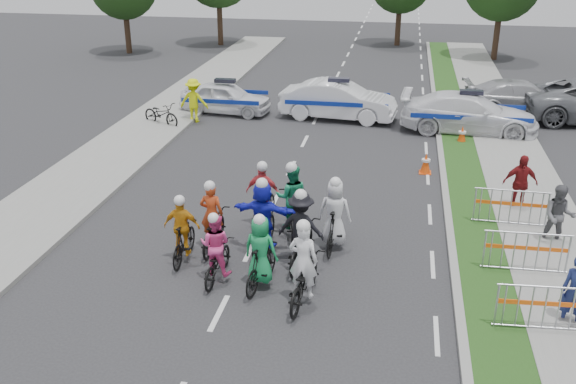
% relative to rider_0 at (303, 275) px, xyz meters
% --- Properties ---
extents(ground, '(90.00, 90.00, 0.00)m').
position_rel_rider_0_xyz_m(ground, '(-1.72, -0.78, -0.67)').
color(ground, '#28282B').
rests_on(ground, ground).
extents(curb_right, '(0.20, 60.00, 0.12)m').
position_rel_rider_0_xyz_m(curb_right, '(3.38, 4.22, -0.61)').
color(curb_right, gray).
rests_on(curb_right, ground).
extents(grass_strip, '(1.20, 60.00, 0.11)m').
position_rel_rider_0_xyz_m(grass_strip, '(4.08, 4.22, -0.62)').
color(grass_strip, '#214516').
rests_on(grass_strip, ground).
extents(sidewalk_right, '(2.40, 60.00, 0.13)m').
position_rel_rider_0_xyz_m(sidewalk_right, '(5.88, 4.22, -0.61)').
color(sidewalk_right, gray).
rests_on(sidewalk_right, ground).
extents(sidewalk_left, '(3.00, 60.00, 0.13)m').
position_rel_rider_0_xyz_m(sidewalk_left, '(-8.22, 4.22, -0.61)').
color(sidewalk_left, gray).
rests_on(sidewalk_left, ground).
extents(rider_0, '(0.94, 2.08, 2.05)m').
position_rel_rider_0_xyz_m(rider_0, '(0.00, 0.00, 0.00)').
color(rider_0, black).
rests_on(rider_0, ground).
extents(rider_1, '(0.86, 1.84, 1.87)m').
position_rel_rider_0_xyz_m(rider_1, '(-1.05, 0.47, 0.06)').
color(rider_1, black).
rests_on(rider_1, ground).
extents(rider_2, '(0.75, 1.74, 1.75)m').
position_rel_rider_0_xyz_m(rider_2, '(-2.15, 0.61, -0.02)').
color(rider_2, black).
rests_on(rider_2, ground).
extents(rider_3, '(0.91, 1.71, 1.80)m').
position_rel_rider_0_xyz_m(rider_3, '(-3.21, 1.34, 0.02)').
color(rider_3, black).
rests_on(rider_3, ground).
extents(rider_4, '(1.19, 2.06, 2.04)m').
position_rel_rider_0_xyz_m(rider_4, '(-0.32, 1.65, 0.11)').
color(rider_4, black).
rests_on(rider_4, ground).
extents(rider_5, '(1.66, 1.98, 2.04)m').
position_rel_rider_0_xyz_m(rider_5, '(-1.37, 2.17, 0.18)').
color(rider_5, black).
rests_on(rider_5, ground).
extents(rider_6, '(0.67, 1.88, 1.91)m').
position_rel_rider_0_xyz_m(rider_6, '(-2.68, 2.10, -0.04)').
color(rider_6, black).
rests_on(rider_6, ground).
extents(rider_7, '(0.87, 1.93, 1.99)m').
position_rel_rider_0_xyz_m(rider_7, '(0.38, 2.68, 0.10)').
color(rider_7, black).
rests_on(rider_7, ground).
extents(rider_8, '(1.07, 2.11, 2.06)m').
position_rel_rider_0_xyz_m(rider_8, '(-0.85, 3.37, 0.08)').
color(rider_8, black).
rests_on(rider_8, ground).
extents(rider_9, '(1.02, 1.89, 1.93)m').
position_rel_rider_0_xyz_m(rider_9, '(-1.69, 3.64, 0.07)').
color(rider_9, black).
rests_on(rider_9, ground).
extents(police_car_0, '(4.14, 2.04, 1.36)m').
position_rel_rider_0_xyz_m(police_car_0, '(-5.77, 14.60, 0.01)').
color(police_car_0, white).
rests_on(police_car_0, ground).
extents(police_car_1, '(5.04, 2.21, 1.61)m').
position_rel_rider_0_xyz_m(police_car_1, '(-0.80, 14.54, 0.13)').
color(police_car_1, white).
rests_on(police_car_1, ground).
extents(police_car_2, '(5.51, 2.55, 1.56)m').
position_rel_rider_0_xyz_m(police_car_2, '(4.54, 13.56, 0.11)').
color(police_car_2, white).
rests_on(police_car_2, ground).
extents(civilian_sedan, '(5.21, 2.50, 1.46)m').
position_rel_rider_0_xyz_m(civilian_sedan, '(7.02, 16.72, 0.06)').
color(civilian_sedan, '#A3A3A8').
rests_on(civilian_sedan, ground).
extents(spectator_0, '(0.69, 0.56, 1.63)m').
position_rel_rider_0_xyz_m(spectator_0, '(5.63, 0.06, 0.14)').
color(spectator_0, navy).
rests_on(spectator_0, ground).
extents(spectator_1, '(0.89, 0.74, 1.68)m').
position_rel_rider_0_xyz_m(spectator_1, '(6.03, 3.83, 0.16)').
color(spectator_1, '#57575C').
rests_on(spectator_1, ground).
extents(spectator_2, '(1.04, 0.54, 1.70)m').
position_rel_rider_0_xyz_m(spectator_2, '(5.38, 5.99, 0.18)').
color(spectator_2, maroon).
rests_on(spectator_2, ground).
extents(marshal_hiviz, '(1.20, 0.70, 1.84)m').
position_rel_rider_0_xyz_m(marshal_hiviz, '(-6.70, 13.01, 0.25)').
color(marshal_hiviz, '#D9E90C').
rests_on(marshal_hiviz, ground).
extents(barrier_0, '(2.03, 0.63, 1.12)m').
position_rel_rider_0_xyz_m(barrier_0, '(4.98, -0.32, -0.11)').
color(barrier_0, '#A5A8AD').
rests_on(barrier_0, ground).
extents(barrier_1, '(2.01, 0.56, 1.12)m').
position_rel_rider_0_xyz_m(barrier_1, '(4.98, 2.10, -0.11)').
color(barrier_1, '#A5A8AD').
rests_on(barrier_1, ground).
extents(barrier_2, '(2.01, 0.54, 1.12)m').
position_rel_rider_0_xyz_m(barrier_2, '(4.98, 4.73, -0.11)').
color(barrier_2, '#A5A8AD').
rests_on(barrier_2, ground).
extents(cone_0, '(0.40, 0.40, 0.70)m').
position_rel_rider_0_xyz_m(cone_0, '(2.80, 8.59, -0.33)').
color(cone_0, '#F24C0C').
rests_on(cone_0, ground).
extents(cone_1, '(0.40, 0.40, 0.70)m').
position_rel_rider_0_xyz_m(cone_1, '(4.21, 12.01, -0.33)').
color(cone_1, '#F24C0C').
rests_on(cone_1, ground).
extents(parked_bike, '(1.98, 1.39, 0.99)m').
position_rel_rider_0_xyz_m(parked_bike, '(-7.89, 12.22, -0.18)').
color(parked_bike, black).
rests_on(parked_bike, ground).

